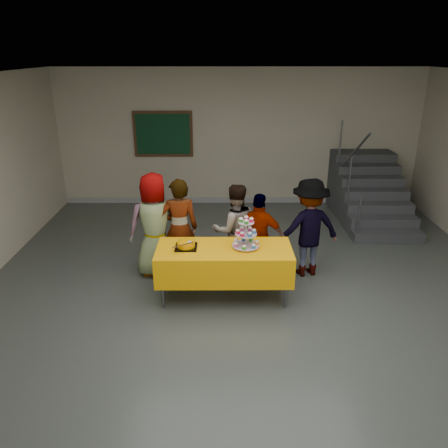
% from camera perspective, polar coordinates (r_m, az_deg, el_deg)
% --- Properties ---
extents(room_shell, '(10.00, 10.04, 3.02)m').
position_cam_1_polar(room_shell, '(4.87, 4.32, 7.58)').
color(room_shell, '#4C514C').
rests_on(room_shell, ground).
extents(bake_table, '(1.88, 0.78, 0.77)m').
position_cam_1_polar(bake_table, '(6.14, 0.01, -4.98)').
color(bake_table, '#595960').
rests_on(bake_table, ground).
extents(cupcake_stand, '(0.38, 0.38, 0.44)m').
position_cam_1_polar(cupcake_stand, '(6.01, 2.87, -1.53)').
color(cupcake_stand, silver).
rests_on(cupcake_stand, bake_table).
extents(bear_cake, '(0.32, 0.36, 0.12)m').
position_cam_1_polar(bear_cake, '(6.06, -4.98, -2.59)').
color(bear_cake, black).
rests_on(bear_cake, bake_table).
extents(schoolchild_a, '(0.88, 0.65, 1.64)m').
position_cam_1_polar(schoolchild_a, '(6.78, -9.02, -0.15)').
color(schoolchild_a, slate).
rests_on(schoolchild_a, ground).
extents(schoolchild_b, '(0.62, 0.46, 1.58)m').
position_cam_1_polar(schoolchild_b, '(6.69, -5.83, -0.58)').
color(schoolchild_b, slate).
rests_on(schoolchild_b, ground).
extents(schoolchild_c, '(0.81, 0.69, 1.47)m').
position_cam_1_polar(schoolchild_c, '(6.75, 1.40, -0.76)').
color(schoolchild_c, slate).
rests_on(schoolchild_c, ground).
extents(schoolchild_d, '(0.86, 0.54, 1.36)m').
position_cam_1_polar(schoolchild_d, '(6.65, 4.62, -1.68)').
color(schoolchild_d, slate).
rests_on(schoolchild_d, ground).
extents(schoolchild_e, '(1.11, 0.79, 1.56)m').
position_cam_1_polar(schoolchild_e, '(6.83, 10.98, -0.49)').
color(schoolchild_e, slate).
rests_on(schoolchild_e, ground).
extents(staircase, '(1.30, 2.40, 2.04)m').
position_cam_1_polar(staircase, '(9.76, 18.17, 3.80)').
color(staircase, '#424447').
rests_on(staircase, ground).
extents(noticeboard, '(1.30, 0.05, 1.00)m').
position_cam_1_polar(noticeboard, '(9.89, -7.96, 11.55)').
color(noticeboard, '#472B16').
rests_on(noticeboard, ground).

